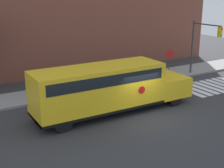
% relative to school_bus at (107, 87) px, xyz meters
% --- Properties ---
extents(ground_plane, '(60.00, 60.00, 0.00)m').
position_rel_school_bus_xyz_m(ground_plane, '(1.63, -1.35, -1.70)').
color(ground_plane, '#333335').
extents(sidewalk_strip, '(44.00, 3.00, 0.15)m').
position_rel_school_bus_xyz_m(sidewalk_strip, '(1.63, 5.15, -1.63)').
color(sidewalk_strip, gray).
rests_on(sidewalk_strip, ground).
extents(building_backdrop, '(32.00, 4.00, 12.31)m').
position_rel_school_bus_xyz_m(building_backdrop, '(1.63, 11.65, 4.45)').
color(building_backdrop, brown).
rests_on(building_backdrop, ground).
extents(crosswalk_stripes, '(5.40, 3.20, 0.01)m').
position_rel_school_bus_xyz_m(crosswalk_stripes, '(9.88, 0.65, -1.70)').
color(crosswalk_stripes, white).
rests_on(crosswalk_stripes, ground).
extents(school_bus, '(10.31, 2.57, 2.99)m').
position_rel_school_bus_xyz_m(school_bus, '(0.00, 0.00, 0.00)').
color(school_bus, yellow).
rests_on(school_bus, ground).
extents(stop_sign, '(0.72, 0.10, 2.45)m').
position_rel_school_bus_xyz_m(stop_sign, '(8.61, 4.34, -0.07)').
color(stop_sign, '#38383A').
rests_on(stop_sign, ground).
extents(traffic_light, '(0.28, 3.10, 4.78)m').
position_rel_school_bus_xyz_m(traffic_light, '(11.07, 3.22, 1.49)').
color(traffic_light, '#38383A').
rests_on(traffic_light, ground).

